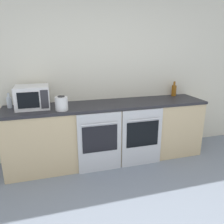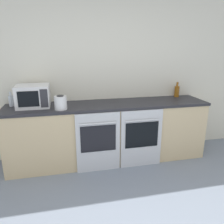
# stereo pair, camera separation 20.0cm
# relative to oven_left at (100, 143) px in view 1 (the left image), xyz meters

# --- Properties ---
(wall_back) EXTENTS (10.00, 0.06, 2.60)m
(wall_back) POSITION_rel_oven_left_xyz_m (0.22, 0.66, 0.86)
(wall_back) COLOR silver
(wall_back) RESTS_ON ground_plane
(counter_back) EXTENTS (3.02, 0.63, 0.92)m
(counter_back) POSITION_rel_oven_left_xyz_m (0.22, 0.32, 0.01)
(counter_back) COLOR #D1B789
(counter_back) RESTS_ON ground_plane
(oven_left) EXTENTS (0.62, 0.06, 0.87)m
(oven_left) POSITION_rel_oven_left_xyz_m (0.00, 0.00, 0.00)
(oven_left) COLOR silver
(oven_left) RESTS_ON ground_plane
(oven_right) EXTENTS (0.62, 0.06, 0.87)m
(oven_right) POSITION_rel_oven_left_xyz_m (0.64, 0.00, 0.00)
(oven_right) COLOR silver
(oven_right) RESTS_ON ground_plane
(microwave) EXTENTS (0.45, 0.39, 0.31)m
(microwave) POSITION_rel_oven_left_xyz_m (-0.85, 0.38, 0.63)
(microwave) COLOR silver
(microwave) RESTS_ON counter_back
(bottle_amber) EXTENTS (0.08, 0.08, 0.25)m
(bottle_amber) POSITION_rel_oven_left_xyz_m (1.44, 0.53, 0.57)
(bottle_amber) COLOR #8C5114
(bottle_amber) RESTS_ON counter_back
(bottle_clear) EXTENTS (0.07, 0.07, 0.21)m
(bottle_clear) POSITION_rel_oven_left_xyz_m (-1.17, 0.47, 0.55)
(bottle_clear) COLOR silver
(bottle_clear) RESTS_ON counter_back
(kettle) EXTENTS (0.17, 0.17, 0.19)m
(kettle) POSITION_rel_oven_left_xyz_m (-0.48, 0.14, 0.56)
(kettle) COLOR white
(kettle) RESTS_ON counter_back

